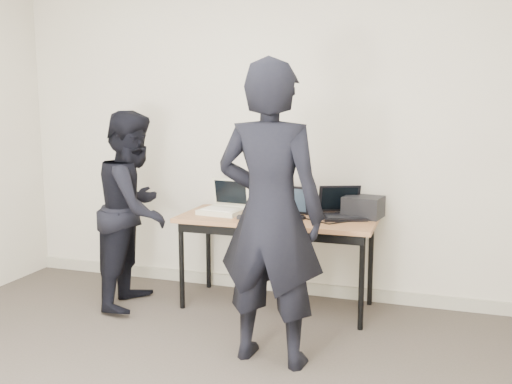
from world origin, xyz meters
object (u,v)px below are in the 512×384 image
at_px(equipment_box, 363,207).
at_px(person_typist, 270,215).
at_px(desk, 277,224).
at_px(laptop_right, 342,211).
at_px(laptop_center, 283,211).
at_px(person_observer, 134,209).
at_px(laptop_beige, 224,206).
at_px(leather_satchel, 263,195).

distance_m(equipment_box, person_typist, 1.18).
bearing_deg(desk, laptop_right, 15.28).
bearing_deg(laptop_center, person_observer, -153.92).
distance_m(desk, person_observer, 1.12).
height_order(desk, laptop_right, laptop_right).
xyz_separation_m(laptop_beige, laptop_center, (0.50, -0.06, 0.00)).
bearing_deg(laptop_right, laptop_beige, 164.74).
xyz_separation_m(laptop_right, equipment_box, (0.15, 0.06, 0.03)).
bearing_deg(equipment_box, person_typist, -110.54).
bearing_deg(leather_satchel, laptop_right, -6.18).
height_order(laptop_center, equipment_box, laptop_center).
bearing_deg(equipment_box, leather_satchel, 177.48).
height_order(desk, laptop_center, laptop_center).
xyz_separation_m(laptop_center, person_observer, (-1.14, -0.23, -0.01)).
bearing_deg(desk, person_observer, -166.48).
bearing_deg(person_typist, leather_satchel, -66.42).
xyz_separation_m(equipment_box, person_typist, (-0.41, -1.10, 0.12)).
bearing_deg(person_typist, person_observer, -22.18).
distance_m(laptop_beige, laptop_right, 0.92).
height_order(laptop_beige, laptop_right, laptop_beige).
bearing_deg(laptop_right, desk, 173.38).
xyz_separation_m(desk, person_observer, (-1.08, -0.26, 0.10)).
relative_size(laptop_beige, laptop_center, 0.95).
bearing_deg(laptop_right, leather_satchel, 149.62).
distance_m(desk, leather_satchel, 0.34).
xyz_separation_m(laptop_right, leather_satchel, (-0.66, 0.10, 0.07)).
height_order(desk, person_observer, person_observer).
height_order(laptop_beige, person_observer, person_observer).
distance_m(laptop_right, person_typist, 1.08).
xyz_separation_m(desk, laptop_beige, (-0.44, 0.02, 0.11)).
relative_size(desk, person_observer, 0.98).
bearing_deg(laptop_beige, person_observer, -148.78).
relative_size(laptop_right, equipment_box, 1.48).
bearing_deg(laptop_center, equipment_box, 36.81).
relative_size(desk, equipment_box, 5.37).
height_order(laptop_right, person_observer, person_observer).
height_order(equipment_box, person_typist, person_typist).
xyz_separation_m(laptop_beige, equipment_box, (1.07, 0.17, 0.03)).
xyz_separation_m(leather_satchel, person_observer, (-0.90, -0.49, -0.08)).
height_order(leather_satchel, equipment_box, leather_satchel).
bearing_deg(person_observer, laptop_right, -83.73).
xyz_separation_m(laptop_center, leather_satchel, (-0.24, 0.26, 0.07)).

